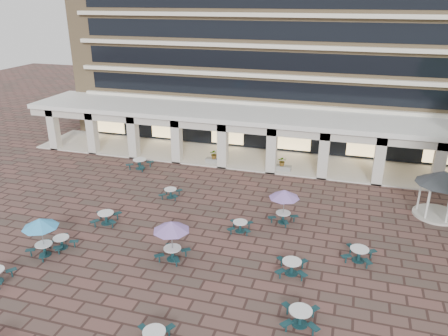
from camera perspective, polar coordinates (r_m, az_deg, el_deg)
The scene contains 17 objects.
ground at distance 26.69m, azimuth -3.58°, elevation -9.72°, with size 120.00×120.00×0.00m, color brown.
apartment_building at distance 47.49m, azimuth 7.30°, elevation 19.94°, with size 40.00×15.50×25.20m.
retail_arcade at distance 38.57m, azimuth 3.89°, elevation 5.22°, with size 42.00×6.60×4.40m.
picnic_table_1 at distance 27.66m, azimuth -20.46°, elevation -8.99°, with size 1.90×1.90×0.69m.
picnic_table_3 at distance 20.95m, azimuth 9.92°, elevation -18.48°, with size 1.92×1.92×0.80m.
picnic_table_4 at distance 26.57m, azimuth -22.89°, elevation -6.80°, with size 2.02×2.02×2.33m.
picnic_table_6 at distance 24.27m, azimuth -6.90°, elevation -7.73°, with size 2.07×2.07×2.39m.
picnic_table_7 at distance 25.91m, azimuth 17.22°, elevation -10.60°, with size 1.97×1.97×0.78m.
picnic_table_8 at distance 32.31m, azimuth -6.99°, elevation -3.17°, with size 1.61×1.61×0.68m.
picnic_table_9 at distance 29.52m, azimuth -15.15°, elevation -6.19°, with size 2.00×2.00×0.78m.
picnic_table_10 at distance 24.05m, azimuth 8.83°, elevation -12.54°, with size 1.86×1.86×0.78m.
picnic_table_11 at distance 28.21m, azimuth 7.88°, elevation -3.54°, with size 2.00×2.00×2.31m.
picnic_table_12 at distance 38.02m, azimuth -10.94°, elevation 0.65°, with size 2.05×2.05×0.85m.
picnic_table_13 at distance 27.64m, azimuth 2.13°, elevation -7.53°, with size 1.63×1.63×0.68m.
gazebo at distance 32.05m, azimuth 26.66°, elevation -1.73°, with size 3.44×3.44×3.20m.
planter_left at distance 38.35m, azimuth -1.27°, elevation 1.37°, with size 1.50×0.88×1.36m.
planter_right at distance 37.07m, azimuth 7.61°, elevation 0.39°, with size 1.50×0.69×1.33m.
Camera 1 is at (8.10, -21.31, 13.87)m, focal length 35.00 mm.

